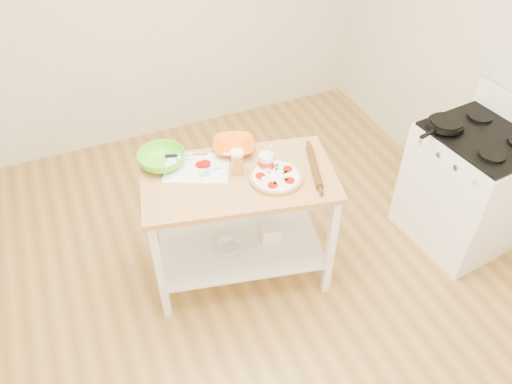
{
  "coord_description": "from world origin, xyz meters",
  "views": [
    {
      "loc": [
        -0.8,
        -1.91,
        2.88
      ],
      "look_at": [
        0.14,
        0.28,
        0.73
      ],
      "focal_mm": 35.0,
      "sensor_mm": 36.0,
      "label": 1
    }
  ],
  "objects_px": {
    "knife": "(181,155)",
    "beer_pint": "(237,162)",
    "green_bowl": "(162,159)",
    "rolling_pin": "(314,167)",
    "gas_stove": "(466,188)",
    "shelf_bin": "(270,232)",
    "shelf_glass_bowl": "(230,246)",
    "orange_bowl": "(234,147)",
    "yogurt_tub": "(266,162)",
    "cutting_board": "(197,167)",
    "spatula": "(210,171)",
    "pizza": "(276,177)",
    "prep_island": "(240,206)",
    "skillet": "(445,124)"
  },
  "relations": [
    {
      "from": "cutting_board",
      "to": "green_bowl",
      "type": "bearing_deg",
      "value": 172.98
    },
    {
      "from": "gas_stove",
      "to": "shelf_bin",
      "type": "relative_size",
      "value": 8.52
    },
    {
      "from": "gas_stove",
      "to": "rolling_pin",
      "type": "height_order",
      "value": "gas_stove"
    },
    {
      "from": "beer_pint",
      "to": "shelf_glass_bowl",
      "type": "xyz_separation_m",
      "value": [
        -0.09,
        -0.03,
        -0.69
      ]
    },
    {
      "from": "pizza",
      "to": "shelf_glass_bowl",
      "type": "relative_size",
      "value": 1.73
    },
    {
      "from": "skillet",
      "to": "rolling_pin",
      "type": "distance_m",
      "value": 0.99
    },
    {
      "from": "shelf_bin",
      "to": "orange_bowl",
      "type": "bearing_deg",
      "value": 119.09
    },
    {
      "from": "beer_pint",
      "to": "shelf_bin",
      "type": "distance_m",
      "value": 0.69
    },
    {
      "from": "prep_island",
      "to": "beer_pint",
      "type": "relative_size",
      "value": 8.02
    },
    {
      "from": "shelf_glass_bowl",
      "to": "orange_bowl",
      "type": "bearing_deg",
      "value": 58.89
    },
    {
      "from": "cutting_board",
      "to": "green_bowl",
      "type": "height_order",
      "value": "green_bowl"
    },
    {
      "from": "gas_stove",
      "to": "shelf_glass_bowl",
      "type": "xyz_separation_m",
      "value": [
        -1.73,
        0.31,
        -0.18
      ]
    },
    {
      "from": "green_bowl",
      "to": "beer_pint",
      "type": "relative_size",
      "value": 1.83
    },
    {
      "from": "skillet",
      "to": "shelf_glass_bowl",
      "type": "height_order",
      "value": "skillet"
    },
    {
      "from": "shelf_bin",
      "to": "shelf_glass_bowl",
      "type": "bearing_deg",
      "value": 176.51
    },
    {
      "from": "shelf_glass_bowl",
      "to": "skillet",
      "type": "bearing_deg",
      "value": -4.88
    },
    {
      "from": "rolling_pin",
      "to": "shelf_glass_bowl",
      "type": "xyz_separation_m",
      "value": [
        -0.54,
        0.13,
        -0.63
      ]
    },
    {
      "from": "orange_bowl",
      "to": "yogurt_tub",
      "type": "height_order",
      "value": "yogurt_tub"
    },
    {
      "from": "shelf_glass_bowl",
      "to": "gas_stove",
      "type": "bearing_deg",
      "value": -10.01
    },
    {
      "from": "prep_island",
      "to": "shelf_bin",
      "type": "relative_size",
      "value": 10.01
    },
    {
      "from": "spatula",
      "to": "knife",
      "type": "bearing_deg",
      "value": 121.52
    },
    {
      "from": "orange_bowl",
      "to": "cutting_board",
      "type": "bearing_deg",
      "value": -164.95
    },
    {
      "from": "yogurt_tub",
      "to": "shelf_glass_bowl",
      "type": "relative_size",
      "value": 1.03
    },
    {
      "from": "pizza",
      "to": "shelf_bin",
      "type": "height_order",
      "value": "pizza"
    },
    {
      "from": "spatula",
      "to": "knife",
      "type": "relative_size",
      "value": 0.58
    },
    {
      "from": "yogurt_tub",
      "to": "rolling_pin",
      "type": "distance_m",
      "value": 0.3
    },
    {
      "from": "gas_stove",
      "to": "spatula",
      "type": "distance_m",
      "value": 1.9
    },
    {
      "from": "pizza",
      "to": "beer_pint",
      "type": "bearing_deg",
      "value": 142.68
    },
    {
      "from": "yogurt_tub",
      "to": "skillet",
      "type": "bearing_deg",
      "value": -5.71
    },
    {
      "from": "skillet",
      "to": "beer_pint",
      "type": "relative_size",
      "value": 2.3
    },
    {
      "from": "knife",
      "to": "orange_bowl",
      "type": "xyz_separation_m",
      "value": [
        0.34,
        -0.07,
        0.02
      ]
    },
    {
      "from": "green_bowl",
      "to": "shelf_bin",
      "type": "height_order",
      "value": "green_bowl"
    },
    {
      "from": "yogurt_tub",
      "to": "shelf_bin",
      "type": "bearing_deg",
      "value": -21.12
    },
    {
      "from": "pizza",
      "to": "spatula",
      "type": "xyz_separation_m",
      "value": [
        -0.35,
        0.21,
        0.0
      ]
    },
    {
      "from": "prep_island",
      "to": "pizza",
      "type": "distance_m",
      "value": 0.35
    },
    {
      "from": "knife",
      "to": "beer_pint",
      "type": "height_order",
      "value": "beer_pint"
    },
    {
      "from": "green_bowl",
      "to": "rolling_pin",
      "type": "bearing_deg",
      "value": -26.13
    },
    {
      "from": "gas_stove",
      "to": "shelf_glass_bowl",
      "type": "relative_size",
      "value": 5.78
    },
    {
      "from": "skillet",
      "to": "orange_bowl",
      "type": "height_order",
      "value": "skillet"
    },
    {
      "from": "shelf_glass_bowl",
      "to": "beer_pint",
      "type": "bearing_deg",
      "value": 20.78
    },
    {
      "from": "yogurt_tub",
      "to": "green_bowl",
      "type": "bearing_deg",
      "value": 152.99
    },
    {
      "from": "prep_island",
      "to": "yogurt_tub",
      "type": "relative_size",
      "value": 6.56
    },
    {
      "from": "knife",
      "to": "spatula",
      "type": "bearing_deg",
      "value": -41.5
    },
    {
      "from": "knife",
      "to": "shelf_bin",
      "type": "bearing_deg",
      "value": -14.23
    },
    {
      "from": "prep_island",
      "to": "skillet",
      "type": "distance_m",
      "value": 1.49
    },
    {
      "from": "cutting_board",
      "to": "spatula",
      "type": "bearing_deg",
      "value": -29.7
    },
    {
      "from": "spatula",
      "to": "rolling_pin",
      "type": "bearing_deg",
      "value": -16.81
    },
    {
      "from": "shelf_bin",
      "to": "yogurt_tub",
      "type": "bearing_deg",
      "value": 158.88
    },
    {
      "from": "green_bowl",
      "to": "beer_pint",
      "type": "xyz_separation_m",
      "value": [
        0.41,
        -0.26,
        0.04
      ]
    },
    {
      "from": "skillet",
      "to": "shelf_glass_bowl",
      "type": "xyz_separation_m",
      "value": [
        -1.53,
        0.13,
        -0.68
      ]
    }
  ]
}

